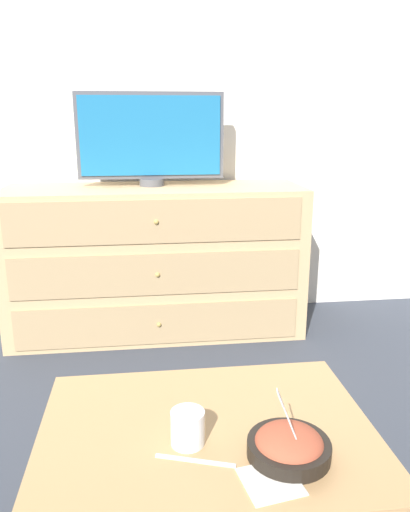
{
  "coord_description": "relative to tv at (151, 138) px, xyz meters",
  "views": [
    {
      "loc": [
        -0.08,
        -2.97,
        1.18
      ],
      "look_at": [
        0.11,
        -1.48,
        0.76
      ],
      "focal_mm": 35.0,
      "sensor_mm": 36.0,
      "label": 1
    }
  ],
  "objects": [
    {
      "name": "wall_back",
      "position": [
        0.03,
        0.26,
        0.23
      ],
      "size": [
        12.0,
        0.05,
        2.6
      ],
      "color": "white",
      "rests_on": "ground_plane"
    },
    {
      "name": "drink_cup",
      "position": [
        0.04,
        -1.68,
        -0.63
      ],
      "size": [
        0.08,
        0.08,
        0.09
      ],
      "color": "white",
      "rests_on": "coffee_table"
    },
    {
      "name": "takeout_bowl",
      "position": [
        0.28,
        -1.76,
        -0.64
      ],
      "size": [
        0.2,
        0.2,
        0.19
      ],
      "color": "black",
      "rests_on": "coffee_table"
    },
    {
      "name": "napkin",
      "position": [
        0.21,
        -1.84,
        -0.67
      ],
      "size": [
        0.14,
        0.14,
        0.0
      ],
      "color": "silver",
      "rests_on": "coffee_table"
    },
    {
      "name": "knife",
      "position": [
        0.05,
        -1.75,
        -0.67
      ],
      "size": [
        0.19,
        0.07,
        0.01
      ],
      "color": "silver",
      "rests_on": "coffee_table"
    },
    {
      "name": "ground_plane",
      "position": [
        0.03,
        0.23,
        -1.07
      ],
      "size": [
        12.0,
        12.0,
        0.0
      ],
      "primitive_type": "plane",
      "color": "#383D47"
    },
    {
      "name": "tv",
      "position": [
        0.0,
        0.0,
        0.0
      ],
      "size": [
        0.78,
        0.13,
        0.49
      ],
      "color": "#515156",
      "rests_on": "dresser"
    },
    {
      "name": "coffee_table",
      "position": [
        0.1,
        -1.63,
        -0.72
      ],
      "size": [
        0.86,
        0.64,
        0.4
      ],
      "color": "tan",
      "rests_on": "ground_plane"
    },
    {
      "name": "dresser",
      "position": [
        0.01,
        -0.06,
        -0.67
      ],
      "size": [
        1.6,
        0.54,
        0.82
      ],
      "color": "tan",
      "rests_on": "ground_plane"
    }
  ]
}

